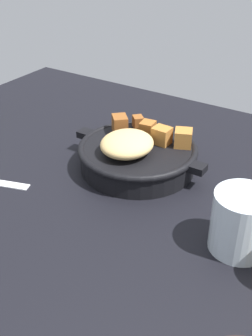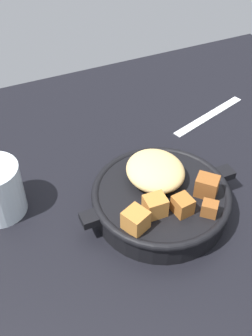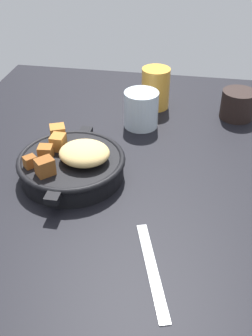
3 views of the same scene
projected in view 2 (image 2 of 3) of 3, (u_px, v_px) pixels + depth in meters
ground_plane at (135, 192)px, 66.99cm from camera, size 103.90×77.91×2.40cm
cast_iron_skillet at (160, 196)px, 60.57cm from camera, size 24.70×20.45×7.48cm
butter_knife at (209, 115)px, 80.52cm from camera, size 18.19×7.13×0.36cm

